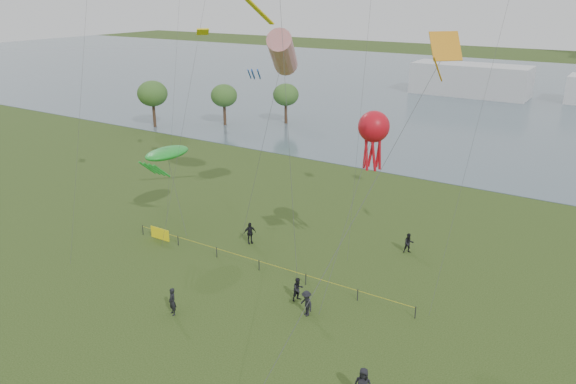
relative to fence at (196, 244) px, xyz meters
The scene contains 13 objects.
lake 87.46m from the fence, 82.99° to the left, with size 400.00×120.00×0.08m, color slate.
pavilion_left 81.85m from the fence, 90.93° to the left, with size 22.00×8.00×6.00m, color silver.
trees 44.00m from the fence, 127.62° to the left, with size 19.60×16.70×6.94m.
fence is the anchor object (origin of this frame).
spectator_a 10.95m from the fence, 10.87° to the right, with size 0.80×0.62×1.64m, color black.
spectator_b 12.61m from the fence, 15.42° to the right, with size 1.11×0.64×1.72m, color black.
spectator_c 4.44m from the fence, 51.24° to the left, with size 1.06×0.44×1.81m, color black.
spectator_f 9.24m from the fence, 57.75° to the right, with size 0.67×0.44×1.83m, color black.
spectator_g 16.76m from the fence, 31.37° to the left, with size 0.78×0.61×1.61m, color black.
kite_windsock 16.34m from the fence, 59.02° to the left, with size 4.30×5.33×16.92m.
kite_creature 8.50m from the fence, 151.28° to the left, with size 4.01×4.75×6.97m.
kite_octopus 17.14m from the fence, 13.97° to the left, with size 2.08×7.22×12.11m.
kite_delta 24.79m from the fence, ahead, with size 5.07×13.79×17.61m.
Camera 1 is at (17.06, -16.84, 19.48)m, focal length 35.00 mm.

